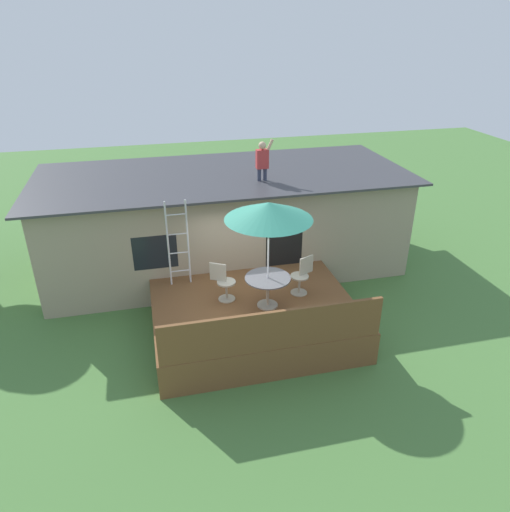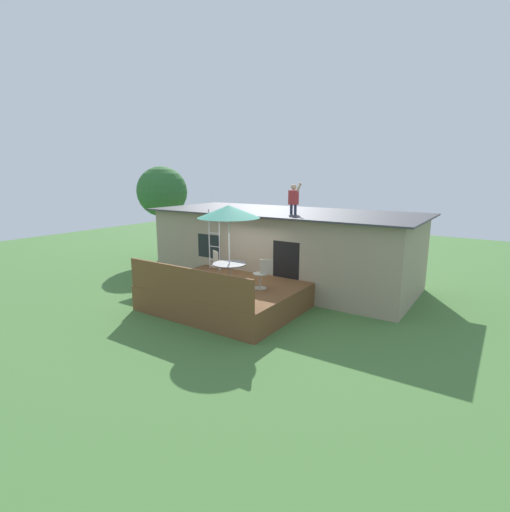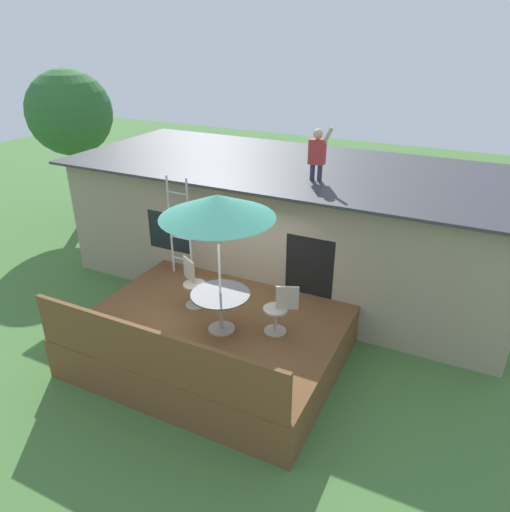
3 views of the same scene
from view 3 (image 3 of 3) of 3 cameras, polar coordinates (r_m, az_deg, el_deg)
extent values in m
plane|color=#477538|center=(9.52, -4.57, -11.38)|extent=(40.00, 40.00, 0.00)
cube|color=gray|center=(11.66, 4.16, 3.85)|extent=(10.00, 4.00, 2.80)
cube|color=#38383D|center=(11.21, 4.39, 10.64)|extent=(10.50, 4.50, 0.06)
cube|color=black|center=(10.96, -10.18, 2.88)|extent=(1.10, 0.03, 0.90)
cube|color=black|center=(9.73, 6.41, -3.20)|extent=(1.00, 0.03, 2.00)
cube|color=brown|center=(9.28, -4.65, -9.41)|extent=(4.67, 3.87, 0.80)
cube|color=brown|center=(7.55, -12.27, -11.35)|extent=(4.57, 0.08, 0.90)
cylinder|color=#A59E8C|center=(8.72, -4.00, -8.63)|extent=(0.48, 0.48, 0.03)
cylinder|color=#A59E8C|center=(8.53, -4.08, -6.66)|extent=(0.07, 0.07, 0.71)
cylinder|color=#4C4C51|center=(8.34, -4.15, -4.57)|extent=(1.04, 1.04, 0.03)
cylinder|color=silver|center=(8.11, -4.26, -1.70)|extent=(0.04, 0.04, 2.40)
cone|color=#338C72|center=(7.66, -4.53, 5.96)|extent=(1.90, 1.90, 0.38)
cylinder|color=silver|center=(10.37, -10.06, 3.64)|extent=(0.04, 0.04, 2.20)
cylinder|color=silver|center=(10.11, -7.84, 3.21)|extent=(0.04, 0.04, 2.20)
cylinder|color=silver|center=(10.54, -8.69, -0.34)|extent=(0.48, 0.03, 0.03)
cylinder|color=silver|center=(10.33, -8.87, 2.15)|extent=(0.48, 0.03, 0.03)
cylinder|color=silver|center=(10.14, -9.06, 4.74)|extent=(0.48, 0.03, 0.03)
cylinder|color=silver|center=(9.98, -9.26, 7.42)|extent=(0.48, 0.03, 0.03)
cylinder|color=#33384C|center=(10.06, 6.85, 9.95)|extent=(0.10, 0.10, 0.34)
cylinder|color=#33384C|center=(10.01, 7.73, 9.82)|extent=(0.10, 0.10, 0.34)
cube|color=#B73333|center=(9.93, 7.43, 12.22)|extent=(0.32, 0.20, 0.50)
sphere|color=tan|center=(9.85, 7.55, 14.25)|extent=(0.20, 0.20, 0.20)
cylinder|color=tan|center=(9.81, 8.55, 13.78)|extent=(0.26, 0.08, 0.44)
cylinder|color=#A59E8C|center=(9.47, -7.07, -5.78)|extent=(0.40, 0.40, 0.02)
cylinder|color=#A59E8C|center=(9.36, -7.15, -4.63)|extent=(0.06, 0.06, 0.44)
cylinder|color=#A59E8C|center=(9.25, -7.22, -3.40)|extent=(0.44, 0.44, 0.04)
cube|color=#A59E8C|center=(9.29, -7.87, -1.60)|extent=(0.37, 0.23, 0.44)
cylinder|color=#A59E8C|center=(8.66, 2.39, -8.89)|extent=(0.40, 0.40, 0.02)
cylinder|color=#A59E8C|center=(8.54, 2.42, -7.67)|extent=(0.06, 0.06, 0.44)
cylinder|color=#A59E8C|center=(8.42, 2.45, -6.36)|extent=(0.44, 0.44, 0.04)
cube|color=#A59E8C|center=(8.29, 3.87, -4.99)|extent=(0.38, 0.19, 0.44)
cylinder|color=brown|center=(16.32, -20.15, 8.94)|extent=(0.32, 0.32, 2.89)
sphere|color=#2D662D|center=(15.92, -21.24, 15.65)|extent=(2.52, 2.52, 2.52)
camera|label=1|loc=(6.86, -92.46, 8.40)|focal=33.28mm
camera|label=2|loc=(4.72, 151.30, -41.82)|focal=26.91mm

